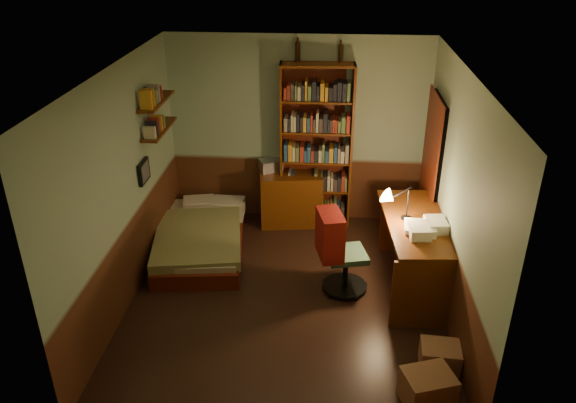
# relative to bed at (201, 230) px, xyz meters

# --- Properties ---
(floor) EXTENTS (3.50, 4.00, 0.02)m
(floor) POSITION_rel_bed_xyz_m (1.19, -0.97, -0.29)
(floor) COLOR black
(floor) RESTS_ON ground
(ceiling) EXTENTS (3.50, 4.00, 0.02)m
(ceiling) POSITION_rel_bed_xyz_m (1.19, -0.97, 2.33)
(ceiling) COLOR silver
(ceiling) RESTS_ON wall_back
(wall_back) EXTENTS (3.50, 0.02, 2.60)m
(wall_back) POSITION_rel_bed_xyz_m (1.19, 1.04, 1.02)
(wall_back) COLOR gray
(wall_back) RESTS_ON ground
(wall_left) EXTENTS (0.02, 4.00, 2.60)m
(wall_left) POSITION_rel_bed_xyz_m (-0.57, -0.97, 1.02)
(wall_left) COLOR gray
(wall_left) RESTS_ON ground
(wall_right) EXTENTS (0.02, 4.00, 2.60)m
(wall_right) POSITION_rel_bed_xyz_m (2.95, -0.97, 1.02)
(wall_right) COLOR gray
(wall_right) RESTS_ON ground
(wall_front) EXTENTS (3.50, 0.02, 2.60)m
(wall_front) POSITION_rel_bed_xyz_m (1.19, -2.98, 1.02)
(wall_front) COLOR gray
(wall_front) RESTS_ON ground
(doorway) EXTENTS (0.06, 0.90, 2.00)m
(doorway) POSITION_rel_bed_xyz_m (2.91, 0.33, 0.72)
(doorway) COLOR black
(doorway) RESTS_ON ground
(door_trim) EXTENTS (0.02, 0.98, 2.08)m
(door_trim) POSITION_rel_bed_xyz_m (2.88, 0.33, 0.72)
(door_trim) COLOR #4B180B
(door_trim) RESTS_ON ground
(bed) EXTENTS (1.23, 2.01, 0.56)m
(bed) POSITION_rel_bed_xyz_m (0.00, 0.00, 0.00)
(bed) COLOR olive
(bed) RESTS_ON ground
(dresser) EXTENTS (0.90, 0.54, 0.75)m
(dresser) POSITION_rel_bed_xyz_m (1.11, 0.79, 0.09)
(dresser) COLOR #54270A
(dresser) RESTS_ON ground
(mini_stereo) EXTENTS (0.36, 0.33, 0.16)m
(mini_stereo) POSITION_rel_bed_xyz_m (0.82, 0.92, 0.55)
(mini_stereo) COLOR #B2B2B7
(mini_stereo) RESTS_ON dresser
(bookshelf) EXTENTS (0.98, 0.35, 2.26)m
(bookshelf) POSITION_rel_bed_xyz_m (1.44, 0.88, 0.85)
(bookshelf) COLOR #54270A
(bookshelf) RESTS_ON ground
(bottle_left) EXTENTS (0.08, 0.08, 0.24)m
(bottle_left) POSITION_rel_bed_xyz_m (1.18, 0.99, 2.10)
(bottle_left) COLOR black
(bottle_left) RESTS_ON bookshelf
(bottle_right) EXTENTS (0.08, 0.08, 0.22)m
(bottle_right) POSITION_rel_bed_xyz_m (1.73, 0.99, 2.09)
(bottle_right) COLOR black
(bottle_right) RESTS_ON bookshelf
(desk) EXTENTS (0.78, 1.65, 0.86)m
(desk) POSITION_rel_bed_xyz_m (2.63, -0.61, 0.15)
(desk) COLOR #54270A
(desk) RESTS_ON ground
(paper_stack) EXTENTS (0.24, 0.31, 0.12)m
(paper_stack) POSITION_rel_bed_xyz_m (2.81, -0.79, 0.64)
(paper_stack) COLOR silver
(paper_stack) RESTS_ON desk
(desk_lamp) EXTENTS (0.20, 0.20, 0.60)m
(desk_lamp) POSITION_rel_bed_xyz_m (2.52, -0.57, 0.88)
(desk_lamp) COLOR black
(desk_lamp) RESTS_ON desk
(office_chair) EXTENTS (0.58, 0.54, 0.98)m
(office_chair) POSITION_rel_bed_xyz_m (1.86, -0.76, 0.21)
(office_chair) COLOR #355D43
(office_chair) RESTS_ON ground
(red_jacket) EXTENTS (0.40, 0.51, 0.53)m
(red_jacket) POSITION_rel_bed_xyz_m (2.08, -0.71, 0.96)
(red_jacket) COLOR #A91D16
(red_jacket) RESTS_ON office_chair
(wall_shelf_lower) EXTENTS (0.20, 0.90, 0.03)m
(wall_shelf_lower) POSITION_rel_bed_xyz_m (-0.45, 0.13, 1.32)
(wall_shelf_lower) COLOR #54270A
(wall_shelf_lower) RESTS_ON wall_left
(wall_shelf_upper) EXTENTS (0.20, 0.90, 0.03)m
(wall_shelf_upper) POSITION_rel_bed_xyz_m (-0.45, 0.13, 1.67)
(wall_shelf_upper) COLOR #54270A
(wall_shelf_upper) RESTS_ON wall_left
(framed_picture) EXTENTS (0.04, 0.32, 0.26)m
(framed_picture) POSITION_rel_bed_xyz_m (-0.53, -0.37, 0.97)
(framed_picture) COLOR black
(framed_picture) RESTS_ON wall_left
(cardboard_box_a) EXTENTS (0.52, 0.46, 0.32)m
(cardboard_box_a) POSITION_rel_bed_xyz_m (2.57, -2.45, -0.12)
(cardboard_box_a) COLOR #926645
(cardboard_box_a) RESTS_ON ground
(cardboard_box_b) EXTENTS (0.39, 0.33, 0.26)m
(cardboard_box_b) POSITION_rel_bed_xyz_m (2.75, -2.00, -0.15)
(cardboard_box_b) COLOR #926645
(cardboard_box_b) RESTS_ON ground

